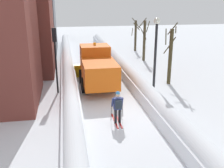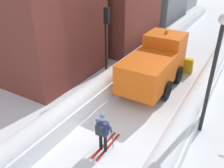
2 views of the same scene
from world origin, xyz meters
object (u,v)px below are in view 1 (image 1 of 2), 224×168
(traffic_light_pole, at_px, (55,48))
(plow_truck, at_px, (97,68))
(bare_tree_near, at_px, (170,55))
(street_lamp, at_px, (156,48))
(bare_tree_mid, at_px, (144,40))
(skier, at_px, (118,106))
(bare_tree_far, at_px, (135,35))

(traffic_light_pole, bearing_deg, plow_truck, 13.71)
(plow_truck, distance_m, bare_tree_near, 5.59)
(street_lamp, bearing_deg, plow_truck, 139.80)
(traffic_light_pole, distance_m, bare_tree_mid, 12.33)
(street_lamp, height_order, bare_tree_mid, street_lamp)
(skier, bearing_deg, plow_truck, 92.52)
(traffic_light_pole, distance_m, bare_tree_near, 8.51)
(bare_tree_near, relative_size, bare_tree_far, 1.14)
(traffic_light_pole, bearing_deg, bare_tree_mid, 43.73)
(traffic_light_pole, distance_m, bare_tree_far, 16.76)
(street_lamp, distance_m, bare_tree_mid, 11.02)
(bare_tree_mid, bearing_deg, skier, -112.15)
(bare_tree_near, bearing_deg, traffic_light_pole, -176.83)
(bare_tree_near, bearing_deg, street_lamp, -129.20)
(traffic_light_pole, distance_m, street_lamp, 6.67)
(bare_tree_near, relative_size, bare_tree_mid, 1.06)
(skier, xyz_separation_m, bare_tree_far, (6.20, 19.33, 0.99))
(traffic_light_pole, height_order, bare_tree_mid, traffic_light_pole)
(street_lamp, distance_m, bare_tree_far, 16.34)
(bare_tree_near, bearing_deg, skier, -131.44)
(plow_truck, bearing_deg, traffic_light_pole, -166.29)
(skier, distance_m, bare_tree_mid, 15.15)
(bare_tree_mid, height_order, bare_tree_far, bare_tree_mid)
(plow_truck, distance_m, street_lamp, 4.80)
(plow_truck, height_order, traffic_light_pole, traffic_light_pole)
(street_lamp, bearing_deg, bare_tree_near, 50.80)
(skier, height_order, street_lamp, street_lamp)
(skier, distance_m, traffic_light_pole, 6.70)
(plow_truck, xyz_separation_m, skier, (0.27, -6.20, -0.48))
(bare_tree_near, distance_m, bare_tree_mid, 8.04)
(plow_truck, distance_m, skier, 6.23)
(street_lamp, relative_size, bare_tree_far, 1.27)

